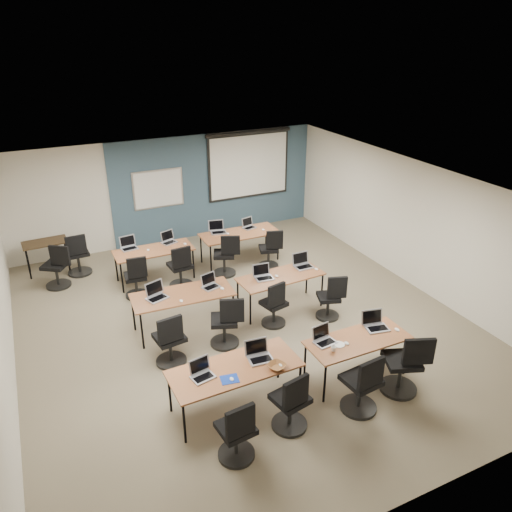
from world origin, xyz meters
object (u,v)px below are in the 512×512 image
task_chair_3 (404,368)px  task_chair_8 (136,280)px  laptop_5 (210,284)px  laptop_6 (263,275)px  projector_screen (249,161)px  laptop_4 (156,294)px  laptop_7 (303,263)px  task_chair_10 (226,258)px  training_table_mid_left (183,296)px  task_chair_0 (237,435)px  laptop_9 (169,240)px  training_table_front_left (235,370)px  task_chair_11 (270,252)px  laptop_2 (324,338)px  task_chair_6 (274,307)px  laptop_8 (129,245)px  laptop_11 (249,225)px  training_table_back_left (154,252)px  training_table_back_right (240,235)px  laptop_0 (202,372)px  task_chair_1 (291,406)px  task_chair_5 (226,325)px  task_chair_4 (170,344)px  utility_table (45,245)px  laptop_10 (218,229)px  task_chair_2 (362,388)px  whiteboard (158,189)px  laptop_1 (259,354)px  task_chair_9 (181,270)px  task_chair_7 (330,301)px  spare_chair_b (57,270)px  laptop_3 (375,324)px  training_table_front_right (358,342)px

task_chair_3 → task_chair_8: size_ratio=1.09×
laptop_5 → laptop_6: size_ratio=0.91×
projector_screen → laptop_4: (-3.72, -4.03, -1.09)m
laptop_7 → task_chair_10: laptop_7 is taller
training_table_mid_left → task_chair_0: 3.33m
task_chair_8 → laptop_9: laptop_9 is taller
training_table_front_left → task_chair_11: bearing=55.4°
training_table_mid_left → laptop_2: 2.83m
task_chair_0 → task_chair_6: task_chair_0 is taller
laptop_8 → laptop_11: bearing=-7.8°
training_table_back_left → training_table_back_right: size_ratio=0.92×
projector_screen → laptop_6: (-1.64, -4.18, -1.09)m
laptop_0 → task_chair_3: 3.11m
task_chair_1 → task_chair_5: 2.27m
task_chair_4 → utility_table: 4.82m
utility_table → laptop_10: bearing=-19.3°
training_table_back_left → task_chair_2: task_chair_2 is taller
projector_screen → utility_table: projector_screen is taller
task_chair_8 → whiteboard: bearing=69.7°
training_table_back_left → task_chair_2: (1.61, -5.41, -0.26)m
task_chair_2 → laptop_4: bearing=116.3°
laptop_1 → task_chair_9: (0.03, 3.89, -0.38)m
projector_screen → task_chair_7: (-0.60, -5.01, -1.50)m
projector_screen → laptop_0: size_ratio=7.57×
training_table_back_right → laptop_2: size_ratio=5.62×
task_chair_11 → task_chair_7: bearing=-71.3°
laptop_4 → task_chair_10: laptop_4 is taller
training_table_back_left → spare_chair_b: size_ratio=1.69×
laptop_5 → laptop_8: size_ratio=0.90×
task_chair_9 → spare_chair_b: spare_chair_b is taller
whiteboard → laptop_9: size_ratio=3.92×
whiteboard → training_table_back_right: bearing=-54.6°
whiteboard → training_table_back_left: size_ratio=0.75×
laptop_3 → laptop_7: bearing=99.9°
task_chair_1 → task_chair_5: task_chair_5 is taller
laptop_7 → spare_chair_b: (-4.50, 2.68, -0.38)m
laptop_0 → laptop_6: 3.11m
training_table_back_left → laptop_6: (1.58, -2.22, 0.11)m
laptop_0 → task_chair_7: size_ratio=0.34×
task_chair_0 → utility_table: (-1.72, 6.89, 0.26)m
laptop_7 → task_chair_10: bearing=121.6°
task_chair_1 → laptop_11: size_ratio=3.27×
task_chair_5 → utility_table: bearing=141.0°
laptop_4 → task_chair_4: size_ratio=0.36×
task_chair_0 → utility_table: size_ratio=1.02×
laptop_3 → laptop_4: size_ratio=1.00×
whiteboard → laptop_5: 4.15m
projector_screen → laptop_3: 6.66m
training_table_front_right → laptop_1: 1.64m
task_chair_3 → task_chair_4: task_chair_3 is taller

